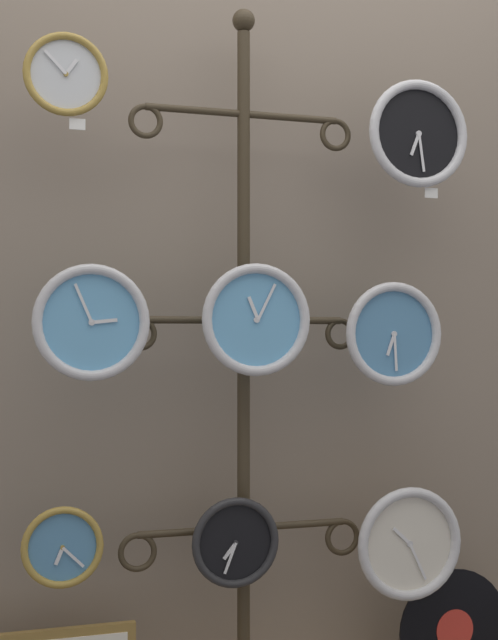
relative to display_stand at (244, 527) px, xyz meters
The scene contains 13 objects.
shop_wall 0.86m from the display_stand, 90.00° to the left, with size 4.40×0.04×2.80m.
display_stand is the anchor object (origin of this frame).
clock_top_left 1.28m from the display_stand, behind, with size 0.21×0.04×0.21m.
clock_top_right 1.19m from the display_stand, 12.39° to the right, with size 0.30×0.04×0.30m.
clock_middle_left 0.71m from the display_stand, 165.57° to the right, with size 0.29×0.04×0.29m.
clock_middle_center 0.58m from the display_stand, 88.23° to the right, with size 0.30×0.04×0.30m.
clock_middle_right 0.67m from the display_stand, 11.59° to the right, with size 0.29×0.04×0.29m.
clock_bottom_left 0.50m from the display_stand, behind, with size 0.20×0.04×0.20m.
clock_bottom_center 0.09m from the display_stand, 121.47° to the right, with size 0.24×0.04×0.24m.
clock_bottom_right 0.46m from the display_stand, 13.94° to the right, with size 0.31×0.04×0.31m.
vinyl_record 0.69m from the display_stand, ahead, with size 0.35×0.01×0.35m.
price_tag_upper 1.15m from the display_stand, behind, with size 0.04×0.00×0.03m.
price_tag_mid 1.06m from the display_stand, 11.50° to the right, with size 0.04×0.00×0.03m.
Camera 1 is at (-0.71, -1.92, 1.08)m, focal length 50.00 mm.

